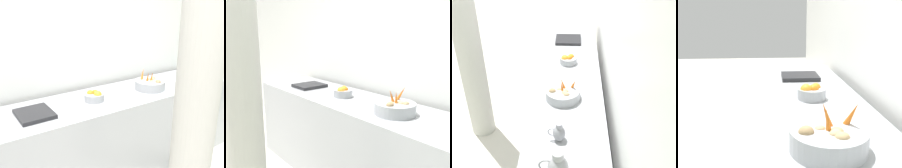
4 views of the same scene
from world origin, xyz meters
The scene contains 3 objects.
vegetable_colander centered at (-1.44, 0.62, 0.98)m, with size 0.34×0.34×0.22m.
orange_bowl centered at (-1.47, -0.09, 0.98)m, with size 0.20×0.20×0.11m.
counter_sink_basin centered at (-1.46, -0.70, 0.95)m, with size 0.34×0.30×0.04m, color #232326.
Camera 4 is at (-1.20, 1.60, 1.49)m, focal length 40.72 mm.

